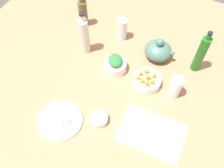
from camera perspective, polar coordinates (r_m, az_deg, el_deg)
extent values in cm
cube|color=#A47756|center=(133.13, 0.00, -1.52)|extent=(190.00, 190.00, 3.00)
cube|color=white|center=(121.67, 9.05, -11.03)|extent=(31.54, 21.67, 1.00)
cylinder|color=white|center=(125.28, -11.75, -8.12)|extent=(21.82, 21.82, 1.20)
cylinder|color=white|center=(137.13, 0.76, 4.23)|extent=(12.40, 12.40, 5.65)
cylinder|color=white|center=(132.94, 8.02, 0.70)|extent=(14.62, 14.62, 5.03)
cylinder|color=white|center=(121.73, -2.98, -8.04)|extent=(8.47, 8.47, 3.71)
ellipsoid|color=#496F60|center=(143.34, 10.54, 7.53)|extent=(15.45, 14.92, 10.10)
sphere|color=#3F6E69|center=(138.35, 10.97, 9.35)|extent=(4.33, 4.33, 4.33)
cylinder|color=#496F60|center=(141.75, 13.09, 6.90)|extent=(5.38, 2.00, 3.93)
cylinder|color=silver|center=(140.58, -6.34, 10.82)|extent=(5.50, 5.50, 22.49)
cylinder|color=silver|center=(131.40, -6.89, 14.80)|extent=(2.48, 2.48, 3.97)
cylinder|color=black|center=(129.69, -7.01, 15.64)|extent=(2.75, 2.75, 1.20)
cylinder|color=brown|center=(158.28, -6.63, 15.80)|extent=(5.47, 5.47, 17.04)
cylinder|color=brown|center=(152.02, -7.01, 18.58)|extent=(2.46, 2.46, 2.62)
cylinder|color=#1E6A1E|center=(138.45, 19.64, 6.39)|extent=(4.93, 4.93, 23.43)
cylinder|color=#1E6A1E|center=(129.15, 21.33, 10.09)|extent=(2.22, 2.22, 3.09)
cylinder|color=black|center=(127.71, 21.63, 10.73)|extent=(2.46, 2.46, 1.20)
cylinder|color=white|center=(128.55, 14.36, -0.68)|extent=(6.09, 6.09, 13.54)
cylinder|color=white|center=(149.92, 2.37, 12.47)|extent=(5.77, 5.77, 13.82)
cube|color=orange|center=(128.44, 7.02, 0.66)|extent=(2.53, 2.53, 1.80)
cube|color=orange|center=(132.11, 7.98, 2.80)|extent=(2.51, 2.51, 1.80)
cube|color=orange|center=(131.02, 6.71, 2.37)|extent=(2.29, 2.29, 1.80)
cube|color=orange|center=(131.23, 9.72, 1.87)|extent=(2.10, 2.10, 1.80)
cube|color=orange|center=(129.86, 8.36, 1.33)|extent=(2.45, 2.45, 1.80)
cube|color=orange|center=(128.80, 9.34, 0.40)|extent=(2.08, 2.08, 1.80)
cube|color=orange|center=(129.42, 6.03, 1.48)|extent=(2.14, 2.14, 1.80)
cube|color=orange|center=(127.90, 8.16, 0.07)|extent=(2.51, 2.51, 1.80)
ellipsoid|color=#2D7239|center=(133.38, 0.79, 5.45)|extent=(11.33, 11.90, 3.82)
cube|color=white|center=(124.89, -13.70, -7.50)|extent=(2.99, 2.99, 2.20)
cube|color=#E4F5CA|center=(125.32, -11.41, -6.17)|extent=(2.99, 2.99, 2.20)
cube|color=white|center=(122.57, -10.13, -8.30)|extent=(2.62, 2.62, 2.20)
cube|color=white|center=(122.54, -11.78, -8.97)|extent=(2.25, 2.25, 2.20)
pyramid|color=beige|center=(119.73, 9.99, -11.54)|extent=(7.63, 7.61, 2.31)
pyramid|color=beige|center=(119.20, 4.97, -10.70)|extent=(6.06, 6.06, 2.35)
pyramid|color=beige|center=(121.42, 7.74, -8.87)|extent=(6.10, 6.06, 2.36)
pyramid|color=beige|center=(121.16, 13.61, -11.14)|extent=(6.48, 6.61, 2.87)
pyramid|color=beige|center=(119.24, 13.55, -13.82)|extent=(4.86, 5.18, 2.36)
pyramid|color=beige|center=(122.03, 4.96, -7.70)|extent=(5.83, 6.11, 2.25)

